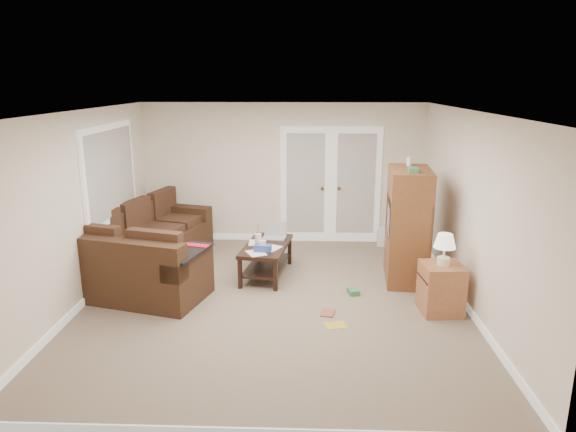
{
  "coord_description": "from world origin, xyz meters",
  "views": [
    {
      "loc": [
        0.41,
        -6.35,
        2.85
      ],
      "look_at": [
        0.17,
        0.31,
        1.1
      ],
      "focal_mm": 32.0,
      "sensor_mm": 36.0,
      "label": 1
    }
  ],
  "objects_px": {
    "sectional_sofa": "(144,253)",
    "tv_armoire": "(407,225)",
    "side_cabinet": "(441,284)",
    "coffee_table": "(267,258)"
  },
  "relations": [
    {
      "from": "sectional_sofa",
      "to": "tv_armoire",
      "type": "height_order",
      "value": "tv_armoire"
    },
    {
      "from": "tv_armoire",
      "to": "sectional_sofa",
      "type": "bearing_deg",
      "value": -174.51
    },
    {
      "from": "sectional_sofa",
      "to": "tv_armoire",
      "type": "bearing_deg",
      "value": 15.56
    },
    {
      "from": "sectional_sofa",
      "to": "side_cabinet",
      "type": "height_order",
      "value": "side_cabinet"
    },
    {
      "from": "tv_armoire",
      "to": "coffee_table",
      "type": "bearing_deg",
      "value": -176.97
    },
    {
      "from": "coffee_table",
      "to": "side_cabinet",
      "type": "relative_size",
      "value": 1.23
    },
    {
      "from": "sectional_sofa",
      "to": "tv_armoire",
      "type": "relative_size",
      "value": 1.9
    },
    {
      "from": "coffee_table",
      "to": "tv_armoire",
      "type": "bearing_deg",
      "value": 6.08
    },
    {
      "from": "side_cabinet",
      "to": "sectional_sofa",
      "type": "bearing_deg",
      "value": 160.36
    },
    {
      "from": "sectional_sofa",
      "to": "coffee_table",
      "type": "relative_size",
      "value": 2.64
    }
  ]
}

